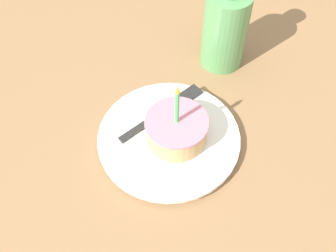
{
  "coord_description": "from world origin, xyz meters",
  "views": [
    {
      "loc": [
        -0.34,
        0.12,
        0.55
      ],
      "look_at": [
        0.0,
        -0.01,
        0.04
      ],
      "focal_mm": 42.0,
      "sensor_mm": 36.0,
      "label": 1
    }
  ],
  "objects_px": {
    "plate": "(168,137)",
    "cake_slice": "(176,129)",
    "bottle": "(225,26)",
    "fork": "(167,109)"
  },
  "relations": [
    {
      "from": "plate",
      "to": "cake_slice",
      "type": "xyz_separation_m",
      "value": [
        -0.01,
        -0.01,
        0.03
      ]
    },
    {
      "from": "cake_slice",
      "to": "bottle",
      "type": "relative_size",
      "value": 0.61
    },
    {
      "from": "cake_slice",
      "to": "plate",
      "type": "bearing_deg",
      "value": 41.75
    },
    {
      "from": "cake_slice",
      "to": "fork",
      "type": "bearing_deg",
      "value": -6.89
    },
    {
      "from": "cake_slice",
      "to": "bottle",
      "type": "bearing_deg",
      "value": -46.01
    },
    {
      "from": "plate",
      "to": "bottle",
      "type": "relative_size",
      "value": 1.15
    },
    {
      "from": "cake_slice",
      "to": "bottle",
      "type": "xyz_separation_m",
      "value": [
        0.15,
        -0.16,
        0.04
      ]
    },
    {
      "from": "cake_slice",
      "to": "fork",
      "type": "xyz_separation_m",
      "value": [
        0.06,
        -0.01,
        -0.02
      ]
    },
    {
      "from": "fork",
      "to": "bottle",
      "type": "xyz_separation_m",
      "value": [
        0.09,
        -0.15,
        0.06
      ]
    },
    {
      "from": "plate",
      "to": "fork",
      "type": "distance_m",
      "value": 0.05
    }
  ]
}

